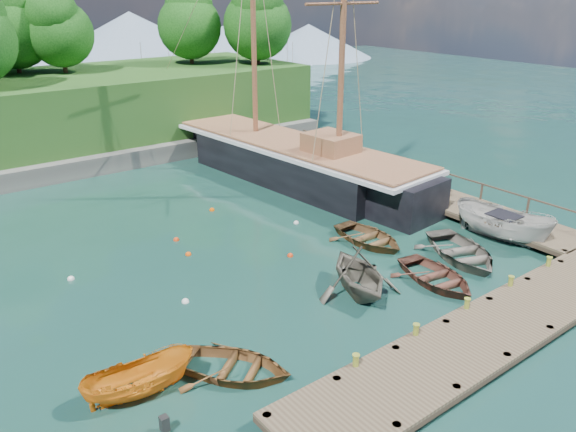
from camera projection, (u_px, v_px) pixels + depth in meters
The scene contains 24 objects.
ground at pixel (341, 286), 24.97m from camera, with size 160.00×160.00×0.00m, color #163E2C.
dock_near at pixel (497, 328), 21.13m from camera, with size 20.00×3.20×1.10m.
dock_east at pixel (400, 185), 36.41m from camera, with size 3.20×24.00×1.10m.
bollard_0 at pixel (355, 380), 18.97m from camera, with size 0.26×0.26×0.45m, color olive.
bollard_1 at pixel (414, 348), 20.65m from camera, with size 0.26×0.26×0.45m, color olive.
bollard_2 at pixel (465, 321), 22.33m from camera, with size 0.26×0.26×0.45m, color olive.
bollard_3 at pixel (508, 298), 24.01m from camera, with size 0.26×0.26×0.45m, color olive.
bollard_4 at pixel (546, 278), 25.69m from camera, with size 0.26×0.26×0.45m, color olive.
rowboat_0 at pixel (234, 374), 19.27m from camera, with size 2.91×4.08×0.84m, color brown.
rowboat_1 at pixel (358, 293), 24.40m from camera, with size 3.69×4.27×2.25m, color #5B5649.
rowboat_2 at pixel (436, 283), 25.22m from camera, with size 3.01×4.22×0.87m, color brown.
rowboat_3 at pixel (461, 259), 27.47m from camera, with size 3.49×4.89×1.01m, color #635D53.
rowboat_4 at pixel (368, 243), 29.16m from camera, with size 3.04×4.25×0.88m, color brown.
motorboat_orange at pixel (141, 395), 18.27m from camera, with size 1.39×3.69×1.43m, color orange.
cabin_boat_white at pixel (500, 240), 29.51m from camera, with size 2.01×5.34×2.06m, color beige.
schooner at pixel (294, 164), 38.27m from camera, with size 7.05×28.35×20.91m.
mooring_buoy_0 at pixel (185, 302), 23.68m from camera, with size 0.32×0.32×0.32m, color white.
mooring_buoy_1 at pixel (188, 255), 27.87m from camera, with size 0.30×0.30×0.30m, color #F54F07.
mooring_buoy_2 at pixel (290, 256), 27.73m from camera, with size 0.30×0.30×0.30m, color red.
mooring_buoy_3 at pixel (296, 223), 31.59m from camera, with size 0.30×0.30×0.30m, color silver.
mooring_buoy_4 at pixel (176, 240), 29.47m from camera, with size 0.31×0.31×0.31m, color red.
mooring_buoy_5 at pixel (212, 211), 33.42m from camera, with size 0.31×0.31×0.31m, color #EF5500.
mooring_buoy_6 at pixel (71, 280), 25.51m from camera, with size 0.32×0.32×0.32m, color white.
distant_ridge at pixel (24, 50), 77.38m from camera, with size 117.00×40.00×10.00m.
Camera 1 is at (-15.15, -16.06, 12.31)m, focal length 35.00 mm.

